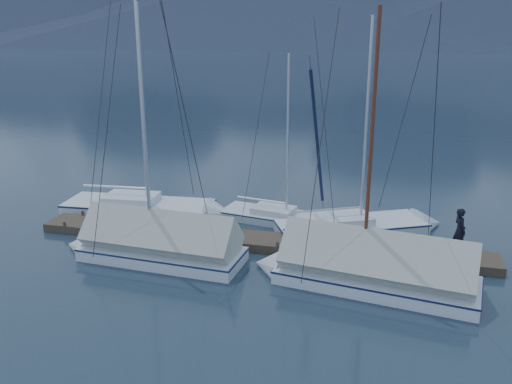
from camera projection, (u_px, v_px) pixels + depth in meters
ground at (242, 266)px, 19.44m from camera, size 1000.00×1000.00×0.00m
dock at (256, 243)px, 21.26m from camera, size 18.00×1.50×0.54m
mooring_posts at (244, 236)px, 21.31m from camera, size 15.12×1.52×0.35m
sailboat_open_left at (160, 210)px, 24.84m from camera, size 8.05×3.39×10.46m
sailboat_open_mid at (295, 221)px, 23.54m from camera, size 6.22×2.86×7.95m
sailboat_open_right at (371, 227)px, 22.80m from camera, size 7.35×5.05×9.53m
sailboat_covered_near at (358, 270)px, 17.98m from camera, size 7.82×3.60×9.82m
sailboat_covered_far at (148, 246)px, 19.98m from camera, size 7.20×3.01×9.93m
person at (460, 231)px, 19.56m from camera, size 0.60×0.72×1.69m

